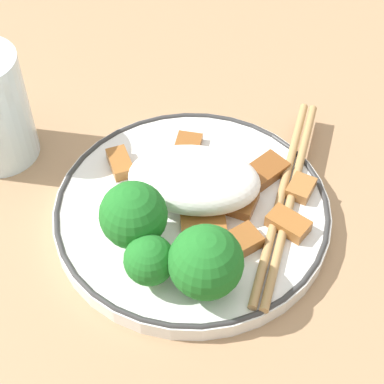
% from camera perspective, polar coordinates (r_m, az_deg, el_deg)
% --- Properties ---
extents(ground_plane, '(3.00, 3.00, 0.00)m').
position_cam_1_polar(ground_plane, '(0.59, 0.00, -2.33)').
color(ground_plane, '#9E7A56').
extents(plate, '(0.25, 0.25, 0.02)m').
position_cam_1_polar(plate, '(0.58, 0.00, -1.70)').
color(plate, white).
rests_on(plate, ground_plane).
extents(rice_mound, '(0.12, 0.08, 0.04)m').
position_cam_1_polar(rice_mound, '(0.57, 0.52, 1.07)').
color(rice_mound, white).
rests_on(rice_mound, plate).
extents(broccoli_back_left, '(0.06, 0.06, 0.07)m').
position_cam_1_polar(broccoli_back_left, '(0.52, -5.23, -2.09)').
color(broccoli_back_left, '#7FB756').
rests_on(broccoli_back_left, plate).
extents(broccoli_back_center, '(0.04, 0.04, 0.05)m').
position_cam_1_polar(broccoli_back_center, '(0.51, -3.81, -6.10)').
color(broccoli_back_center, '#7FB756').
rests_on(broccoli_back_center, plate).
extents(broccoli_back_right, '(0.06, 0.06, 0.06)m').
position_cam_1_polar(broccoli_back_right, '(0.50, 1.23, -6.26)').
color(broccoli_back_right, '#7FB756').
rests_on(broccoli_back_right, plate).
extents(meat_near_front, '(0.03, 0.04, 0.01)m').
position_cam_1_polar(meat_near_front, '(0.62, -0.43, 3.96)').
color(meat_near_front, brown).
rests_on(meat_near_front, plate).
extents(meat_near_left, '(0.05, 0.05, 0.01)m').
position_cam_1_polar(meat_near_left, '(0.60, 6.56, 1.92)').
color(meat_near_left, brown).
rests_on(meat_near_left, plate).
extents(meat_near_right, '(0.04, 0.03, 0.01)m').
position_cam_1_polar(meat_near_right, '(0.54, 4.65, -4.26)').
color(meat_near_right, brown).
rests_on(meat_near_right, plate).
extents(meat_near_back, '(0.03, 0.04, 0.01)m').
position_cam_1_polar(meat_near_back, '(0.60, -6.41, 2.57)').
color(meat_near_back, '#995B28').
rests_on(meat_near_back, plate).
extents(meat_on_rice_edge, '(0.04, 0.03, 0.01)m').
position_cam_1_polar(meat_on_rice_edge, '(0.56, 1.02, -2.94)').
color(meat_on_rice_edge, '#995B28').
rests_on(meat_on_rice_edge, plate).
extents(meat_mid_left, '(0.04, 0.04, 0.01)m').
position_cam_1_polar(meat_mid_left, '(0.56, 8.55, -2.79)').
color(meat_mid_left, '#995B28').
rests_on(meat_mid_left, plate).
extents(meat_mid_right, '(0.03, 0.03, 0.01)m').
position_cam_1_polar(meat_mid_right, '(0.59, 9.66, 0.35)').
color(meat_mid_right, '#9E6633').
rests_on(meat_mid_right, plate).
extents(meat_far_scatter, '(0.03, 0.03, 0.01)m').
position_cam_1_polar(meat_far_scatter, '(0.57, 4.41, -0.97)').
color(meat_far_scatter, brown).
rests_on(meat_far_scatter, plate).
extents(chopsticks, '(0.05, 0.24, 0.01)m').
position_cam_1_polar(chopsticks, '(0.58, 8.41, -0.26)').
color(chopsticks, '#AD8451').
rests_on(chopsticks, plate).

